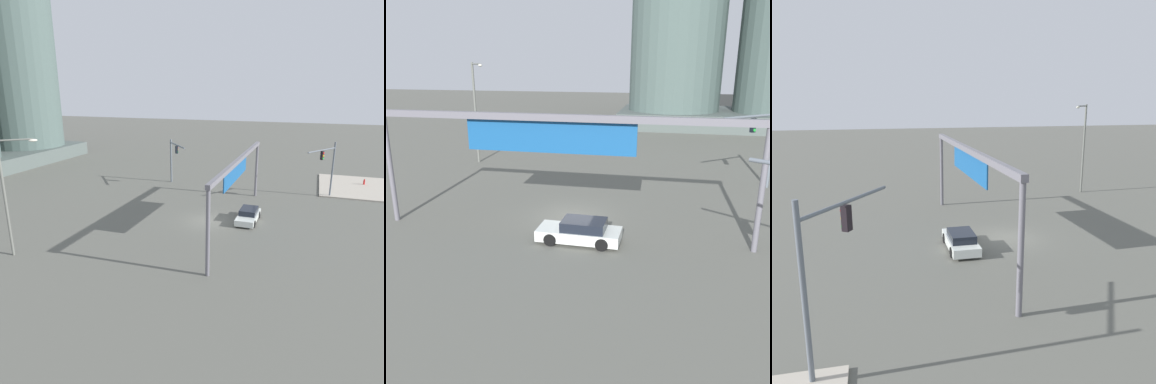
{
  "view_description": "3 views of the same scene",
  "coord_description": "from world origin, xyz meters",
  "views": [
    {
      "loc": [
        -30.42,
        -8.86,
        12.17
      ],
      "look_at": [
        2.13,
        2.39,
        2.09
      ],
      "focal_mm": 33.21,
      "sensor_mm": 36.0,
      "label": 1
    },
    {
      "loc": [
        5.44,
        -22.71,
        8.79
      ],
      "look_at": [
        0.9,
        -2.26,
        2.26
      ],
      "focal_mm": 38.88,
      "sensor_mm": 36.0,
      "label": 2
    },
    {
      "loc": [
        24.89,
        -8.78,
        9.34
      ],
      "look_at": [
        -2.75,
        -2.41,
        2.76
      ],
      "focal_mm": 37.57,
      "sensor_mm": 36.0,
      "label": 3
    }
  ],
  "objects": [
    {
      "name": "ground_plane",
      "position": [
        0.0,
        0.0,
        0.0
      ],
      "size": [
        214.92,
        214.92,
        0.0
      ],
      "primitive_type": "plane",
      "color": "#5B5B53"
    },
    {
      "name": "traffic_signal_opposite_side",
      "position": [
        11.44,
        -10.51,
        4.21
      ],
      "size": [
        4.44,
        2.92,
        6.39
      ],
      "rotation": [
        0.0,
        0.0,
        2.57
      ],
      "color": "slate",
      "rests_on": "ground"
    },
    {
      "name": "streetlamp_curved_arm",
      "position": [
        -11.46,
        11.76,
        5.11
      ],
      "size": [
        1.97,
        2.16,
        8.83
      ],
      "rotation": [
        0.0,
        0.0,
        -0.84
      ],
      "color": "slate",
      "rests_on": "ground"
    },
    {
      "name": "overhead_sign_gantry",
      "position": [
        -0.15,
        -2.77,
        5.32
      ],
      "size": [
        19.99,
        0.43,
        6.38
      ],
      "color": "slate",
      "rests_on": "ground"
    },
    {
      "name": "sedan_car_approaching",
      "position": [
        1.31,
        -3.55,
        0.57
      ],
      "size": [
        4.25,
        1.86,
        1.21
      ],
      "rotation": [
        0.0,
        0.0,
        3.13
      ],
      "color": "silver",
      "rests_on": "ground"
    }
  ]
}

